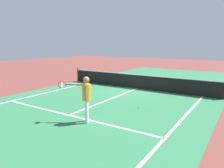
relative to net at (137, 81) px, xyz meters
The scene contains 10 objects.
ground_plane 0.49m from the net, ahead, with size 60.00×60.00×0.00m, color brown.
court_surface_inbounds 0.49m from the net, ahead, with size 10.62×24.40×0.00m, color #2D7247.
line_sideline_left 7.24m from the net, 124.66° to the right, with size 0.10×11.89×0.01m, color white.
line_sideline_right 7.24m from the net, 55.34° to the right, with size 0.10×11.89×0.01m, color white.
line_service_near 6.42m from the net, 90.00° to the right, with size 8.22×0.10×0.01m, color white.
line_center_service 3.24m from the net, 90.00° to the right, with size 0.10×6.40×0.01m, color white.
net is the anchor object (origin of this frame).
player_near 6.75m from the net, 80.35° to the right, with size 1.17×0.65×1.75m.
tennis_ball_near_net 2.88m from the net, 157.37° to the right, with size 0.07×0.07×0.07m, color #CCE033.
tennis_ball_mid_court 4.41m from the net, 62.63° to the right, with size 0.07×0.07×0.07m, color #CCE033.
Camera 1 is at (6.09, -12.54, 2.92)m, focal length 34.03 mm.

